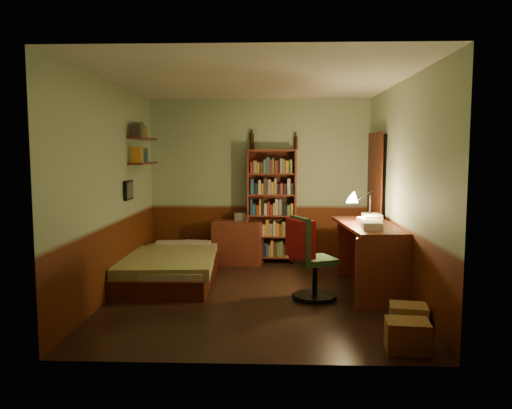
{
  "coord_description": "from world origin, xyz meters",
  "views": [
    {
      "loc": [
        0.22,
        -5.98,
        1.75
      ],
      "look_at": [
        0.0,
        0.25,
        1.1
      ],
      "focal_mm": 35.0,
      "sensor_mm": 36.0,
      "label": 1
    }
  ],
  "objects_px": {
    "bed": "(171,257)",
    "dresser": "(238,242)",
    "cardboard_box_b": "(408,317)",
    "mini_stereo": "(241,216)",
    "desk_lamp": "(370,198)",
    "bookshelf": "(271,207)",
    "desk": "(370,258)",
    "cardboard_box_a": "(407,336)",
    "office_chair": "(315,256)"
  },
  "relations": [
    {
      "from": "bed",
      "to": "mini_stereo",
      "type": "xyz_separation_m",
      "value": [
        0.9,
        1.13,
        0.42
      ]
    },
    {
      "from": "mini_stereo",
      "to": "bookshelf",
      "type": "relative_size",
      "value": 0.13
    },
    {
      "from": "bed",
      "to": "dresser",
      "type": "distance_m",
      "value": 1.32
    },
    {
      "from": "desk",
      "to": "desk_lamp",
      "type": "bearing_deg",
      "value": 78.31
    },
    {
      "from": "bed",
      "to": "cardboard_box_b",
      "type": "bearing_deg",
      "value": -35.57
    },
    {
      "from": "bed",
      "to": "cardboard_box_b",
      "type": "distance_m",
      "value": 3.35
    },
    {
      "from": "mini_stereo",
      "to": "desk_lamp",
      "type": "distance_m",
      "value": 2.33
    },
    {
      "from": "cardboard_box_a",
      "to": "cardboard_box_b",
      "type": "relative_size",
      "value": 1.03
    },
    {
      "from": "bookshelf",
      "to": "desk",
      "type": "xyz_separation_m",
      "value": [
        1.26,
        -1.59,
        -0.47
      ]
    },
    {
      "from": "cardboard_box_b",
      "to": "desk_lamp",
      "type": "bearing_deg",
      "value": 93.8
    },
    {
      "from": "desk_lamp",
      "to": "cardboard_box_a",
      "type": "distance_m",
      "value": 2.33
    },
    {
      "from": "bed",
      "to": "office_chair",
      "type": "relative_size",
      "value": 2.02
    },
    {
      "from": "mini_stereo",
      "to": "bookshelf",
      "type": "height_order",
      "value": "bookshelf"
    },
    {
      "from": "desk_lamp",
      "to": "cardboard_box_b",
      "type": "relative_size",
      "value": 1.74
    },
    {
      "from": "bookshelf",
      "to": "desk",
      "type": "height_order",
      "value": "bookshelf"
    },
    {
      "from": "bookshelf",
      "to": "office_chair",
      "type": "relative_size",
      "value": 1.7
    },
    {
      "from": "cardboard_box_b",
      "to": "mini_stereo",
      "type": "bearing_deg",
      "value": 121.41
    },
    {
      "from": "desk_lamp",
      "to": "office_chair",
      "type": "relative_size",
      "value": 0.59
    },
    {
      "from": "bed",
      "to": "desk_lamp",
      "type": "xyz_separation_m",
      "value": [
        2.65,
        -0.35,
        0.85
      ]
    },
    {
      "from": "mini_stereo",
      "to": "cardboard_box_a",
      "type": "xyz_separation_m",
      "value": [
        1.69,
        -3.57,
        -0.6
      ]
    },
    {
      "from": "bed",
      "to": "dresser",
      "type": "bearing_deg",
      "value": 48.82
    },
    {
      "from": "desk",
      "to": "cardboard_box_a",
      "type": "xyz_separation_m",
      "value": [
        -0.04,
        -1.94,
        -0.29
      ]
    },
    {
      "from": "cardboard_box_b",
      "to": "cardboard_box_a",
      "type": "bearing_deg",
      "value": -105.99
    },
    {
      "from": "dresser",
      "to": "cardboard_box_a",
      "type": "height_order",
      "value": "dresser"
    },
    {
      "from": "dresser",
      "to": "desk_lamp",
      "type": "distance_m",
      "value": 2.4
    },
    {
      "from": "bed",
      "to": "desk",
      "type": "height_order",
      "value": "desk"
    },
    {
      "from": "desk_lamp",
      "to": "desk",
      "type": "bearing_deg",
      "value": -98.24
    },
    {
      "from": "desk_lamp",
      "to": "cardboard_box_a",
      "type": "bearing_deg",
      "value": -93.14
    },
    {
      "from": "desk",
      "to": "desk_lamp",
      "type": "relative_size",
      "value": 2.57
    },
    {
      "from": "office_chair",
      "to": "cardboard_box_a",
      "type": "height_order",
      "value": "office_chair"
    },
    {
      "from": "dresser",
      "to": "desk",
      "type": "bearing_deg",
      "value": -32.26
    },
    {
      "from": "desk_lamp",
      "to": "bookshelf",
      "type": "bearing_deg",
      "value": 129.77
    },
    {
      "from": "office_chair",
      "to": "cardboard_box_b",
      "type": "relative_size",
      "value": 2.95
    },
    {
      "from": "desk",
      "to": "office_chair",
      "type": "bearing_deg",
      "value": -157.54
    },
    {
      "from": "dresser",
      "to": "cardboard_box_a",
      "type": "distance_m",
      "value": 3.87
    },
    {
      "from": "dresser",
      "to": "office_chair",
      "type": "distance_m",
      "value": 2.17
    },
    {
      "from": "mini_stereo",
      "to": "dresser",
      "type": "bearing_deg",
      "value": -115.46
    },
    {
      "from": "bookshelf",
      "to": "office_chair",
      "type": "bearing_deg",
      "value": -78.87
    },
    {
      "from": "office_chair",
      "to": "bookshelf",
      "type": "bearing_deg",
      "value": 80.89
    },
    {
      "from": "mini_stereo",
      "to": "office_chair",
      "type": "distance_m",
      "value": 2.26
    },
    {
      "from": "bed",
      "to": "dresser",
      "type": "relative_size",
      "value": 2.79
    },
    {
      "from": "office_chair",
      "to": "cardboard_box_a",
      "type": "xyz_separation_m",
      "value": [
        0.69,
        -1.56,
        -0.39
      ]
    },
    {
      "from": "bookshelf",
      "to": "cardboard_box_a",
      "type": "height_order",
      "value": "bookshelf"
    },
    {
      "from": "bed",
      "to": "bookshelf",
      "type": "bearing_deg",
      "value": 37.54
    },
    {
      "from": "dresser",
      "to": "desk",
      "type": "height_order",
      "value": "desk"
    },
    {
      "from": "bookshelf",
      "to": "desk",
      "type": "distance_m",
      "value": 2.08
    },
    {
      "from": "bed",
      "to": "mini_stereo",
      "type": "bearing_deg",
      "value": 50.56
    },
    {
      "from": "desk_lamp",
      "to": "mini_stereo",
      "type": "bearing_deg",
      "value": 138.01
    },
    {
      "from": "desk_lamp",
      "to": "cardboard_box_b",
      "type": "bearing_deg",
      "value": -87.91
    },
    {
      "from": "bed",
      "to": "dresser",
      "type": "xyz_separation_m",
      "value": [
        0.85,
        1.01,
        0.02
      ]
    }
  ]
}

